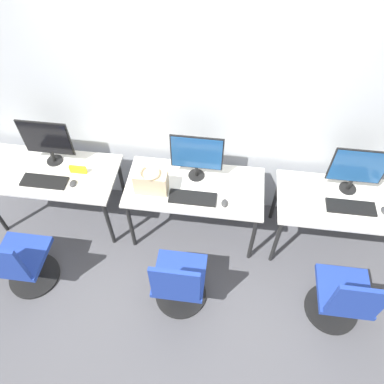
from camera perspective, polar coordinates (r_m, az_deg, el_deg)
The scene contains 18 objects.
ground_plane at distance 3.87m, azimuth -0.24°, elevation -9.47°, with size 20.00×20.00×0.00m, color #4C4C51.
wall_back at distance 3.31m, azimuth 1.45°, elevation 14.43°, with size 12.00×0.05×2.80m.
desk_left at distance 3.89m, azimuth -20.57°, elevation 2.12°, with size 1.28×0.63×0.71m.
monitor_left at distance 3.74m, azimuth -21.27°, elevation 7.35°, with size 0.47×0.16×0.49m.
keyboard_left at distance 3.75m, azimuth -21.59°, elevation 1.52°, with size 0.43×0.15×0.02m.
mouse_left at distance 3.64m, azimuth -17.69°, elevation 1.27°, with size 0.06×0.09×0.03m.
office_chair_left at distance 3.76m, azimuth -24.67°, elevation -9.97°, with size 0.48×0.48×0.86m.
desk_center at distance 3.52m, azimuth 0.40°, elevation 0.06°, with size 1.28×0.63×0.71m.
monitor_center at distance 3.35m, azimuth 0.72°, elevation 5.62°, with size 0.47×0.16×0.49m.
keyboard_center at distance 3.37m, azimuth 0.10°, elevation -0.89°, with size 0.43×0.15×0.02m.
mouse_center at distance 3.33m, azimuth 4.99°, elevation -1.71°, with size 0.06×0.09×0.03m.
office_chair_center at distance 3.34m, azimuth -2.00°, elevation -13.80°, with size 0.48×0.48×0.86m.
desk_right at distance 3.69m, azimuth 22.51°, elevation -2.12°, with size 1.28×0.63×0.71m.
monitor_right at distance 3.54m, azimuth 23.90°, elevation 3.28°, with size 0.47×0.16×0.49m.
keyboard_right at distance 3.59m, azimuth 23.05°, elevation -2.14°, with size 0.43×0.15×0.02m.
office_chair_right at distance 3.52m, azimuth 21.98°, elevation -14.97°, with size 0.48×0.48×0.86m.
handbag at distance 3.37m, azimuth -6.29°, elevation 1.52°, with size 0.30×0.18×0.25m.
placard_left at distance 3.71m, azimuth -16.98°, elevation 3.29°, with size 0.16×0.03×0.08m.
Camera 1 is at (0.26, -1.88, 3.37)m, focal length 35.00 mm.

